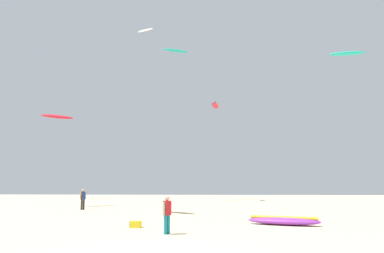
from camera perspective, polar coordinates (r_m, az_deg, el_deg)
name	(u,v)px	position (r m, az deg, el deg)	size (l,w,h in m)	color
person_foreground	(167,211)	(17.72, -3.53, -11.78)	(0.36, 0.45, 1.61)	teal
person_midground	(83,198)	(34.30, -15.03, -9.58)	(0.41, 0.43, 1.66)	#2D2D33
kite_grounded_near	(283,221)	(21.92, 12.68, -12.76)	(3.88, 2.36, 0.46)	purple
cooler_box	(135,224)	(20.41, -7.95, -13.41)	(0.56, 0.36, 0.32)	yellow
kite_aloft_0	(175,51)	(55.67, -2.38, 10.56)	(3.65, 2.53, 0.55)	#19B29E
kite_aloft_1	(215,106)	(50.79, 3.24, 2.95)	(1.02, 3.27, 0.70)	red
kite_aloft_4	(57,117)	(58.47, -18.38, 1.32)	(4.32, 3.89, 0.83)	red
kite_aloft_5	(347,53)	(42.59, 20.85, 9.53)	(3.57, 1.55, 0.46)	#19B29E
kite_aloft_7	(145,30)	(53.26, -6.58, 13.22)	(2.49, 1.75, 0.54)	white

